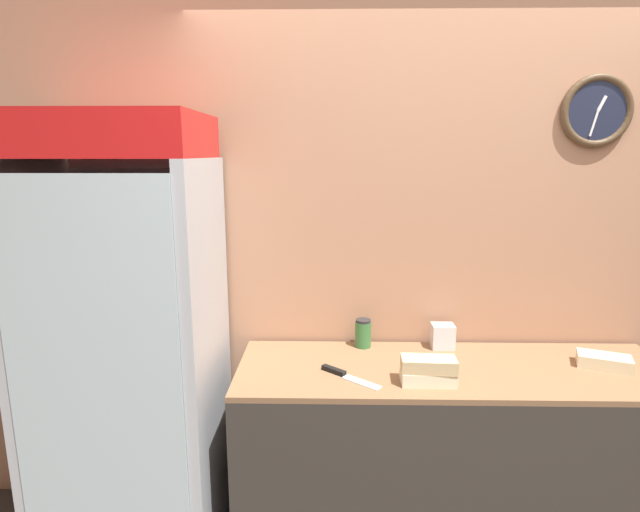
# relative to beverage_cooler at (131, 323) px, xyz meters

# --- Properties ---
(wall_back) EXTENTS (5.20, 0.09, 2.70)m
(wall_back) POSITION_rel_beverage_cooler_xyz_m (1.48, 0.33, 0.26)
(wall_back) COLOR #AD7A5B
(wall_back) RESTS_ON ground_plane
(prep_counter) EXTENTS (1.98, 0.61, 0.90)m
(prep_counter) POSITION_rel_beverage_cooler_xyz_m (1.48, -0.02, -0.65)
(prep_counter) COLOR #332D28
(prep_counter) RESTS_ON ground_plane
(beverage_cooler) EXTENTS (0.78, 0.66, 2.02)m
(beverage_cooler) POSITION_rel_beverage_cooler_xyz_m (0.00, 0.00, 0.00)
(beverage_cooler) COLOR #B2B7BC
(beverage_cooler) RESTS_ON ground_plane
(sandwich_stack_bottom) EXTENTS (0.23, 0.11, 0.06)m
(sandwich_stack_bottom) POSITION_rel_beverage_cooler_xyz_m (1.32, -0.19, -0.17)
(sandwich_stack_bottom) COLOR beige
(sandwich_stack_bottom) RESTS_ON prep_counter
(sandwich_stack_middle) EXTENTS (0.23, 0.12, 0.06)m
(sandwich_stack_middle) POSITION_rel_beverage_cooler_xyz_m (1.32, -0.19, -0.11)
(sandwich_stack_middle) COLOR tan
(sandwich_stack_middle) RESTS_ON sandwich_stack_bottom
(sandwich_flat_left) EXTENTS (0.25, 0.19, 0.06)m
(sandwich_flat_left) POSITION_rel_beverage_cooler_xyz_m (2.15, -0.01, -0.17)
(sandwich_flat_left) COLOR beige
(sandwich_flat_left) RESTS_ON prep_counter
(chefs_knife) EXTENTS (0.26, 0.22, 0.02)m
(chefs_knife) POSITION_rel_beverage_cooler_xyz_m (0.96, -0.12, -0.19)
(chefs_knife) COLOR silver
(chefs_knife) RESTS_ON prep_counter
(condiment_jar) EXTENTS (0.08, 0.08, 0.14)m
(condiment_jar) POSITION_rel_beverage_cooler_xyz_m (1.07, 0.22, -0.12)
(condiment_jar) COLOR #336B38
(condiment_jar) RESTS_ON prep_counter
(napkin_dispenser) EXTENTS (0.11, 0.09, 0.12)m
(napkin_dispenser) POSITION_rel_beverage_cooler_xyz_m (1.47, 0.21, -0.13)
(napkin_dispenser) COLOR silver
(napkin_dispenser) RESTS_ON prep_counter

